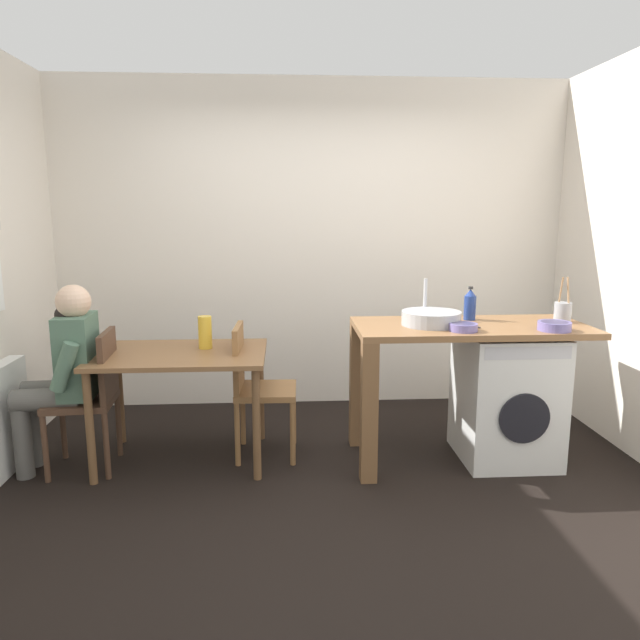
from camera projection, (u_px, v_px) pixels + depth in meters
ground_plane at (327, 493)px, 3.46m from camera, size 5.46×5.46×0.00m
wall_back at (312, 246)px, 4.93m from camera, size 4.60×0.10×2.70m
dining_table at (181, 366)px, 3.83m from camera, size 1.10×0.76×0.74m
chair_person_seat at (93, 392)px, 3.72m from camera, size 0.42×0.42×0.90m
chair_opposite at (255, 383)px, 3.93m from camera, size 0.41×0.41×0.90m
seated_person at (64, 368)px, 3.67m from camera, size 0.51×0.52×1.20m
kitchen_counter at (438, 349)px, 3.81m from camera, size 1.50×0.68×0.92m
washing_machine at (506, 396)px, 3.89m from camera, size 0.60×0.61×0.86m
sink_basin at (431, 318)px, 3.76m from camera, size 0.38×0.38×0.09m
tap at (425, 299)px, 3.92m from camera, size 0.02×0.02×0.28m
bottle_tall_green at (470, 305)px, 3.94m from camera, size 0.08×0.08×0.23m
mixing_bowl at (463, 327)px, 3.58m from camera, size 0.17×0.17×0.05m
utensil_crock at (563, 312)px, 3.86m from camera, size 0.11×0.11×0.30m
colander at (554, 326)px, 3.60m from camera, size 0.20×0.20×0.06m
vase at (205, 332)px, 3.89m from camera, size 0.09×0.09×0.22m
scissors at (468, 327)px, 3.69m from camera, size 0.15×0.06×0.01m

